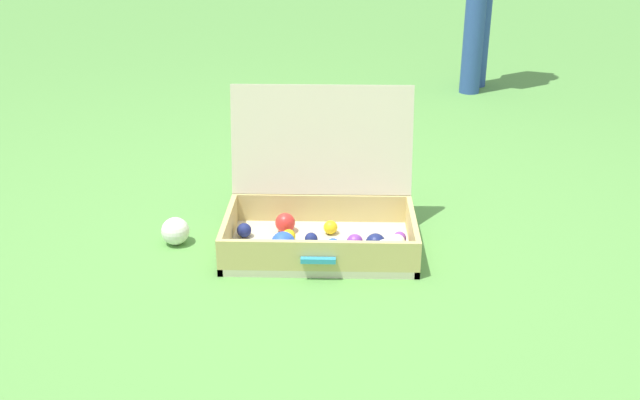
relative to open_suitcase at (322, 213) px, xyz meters
The scene contains 3 objects.
ground_plane 0.17m from the open_suitcase, 123.78° to the right, with size 16.00×16.00×0.00m, color #569342.
open_suitcase is the anchor object (origin of this frame).
stray_ball_on_grass 0.51m from the open_suitcase, behind, with size 0.10×0.10×0.10m, color white.
Camera 1 is at (0.12, -2.14, 1.13)m, focal length 40.31 mm.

